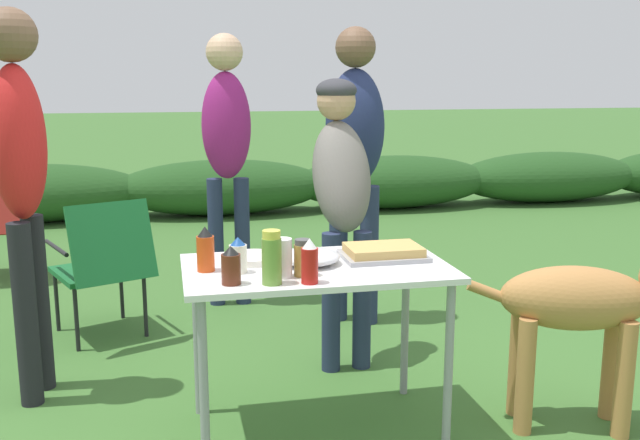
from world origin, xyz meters
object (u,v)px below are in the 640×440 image
plate_stack (253,258)px  standing_person_with_beanie (342,185)px  dog (588,307)px  standing_person_in_red_jacket (20,163)px  hot_sauce_bottle (205,250)px  paper_cup_stack (282,258)px  standing_person_in_dark_puffer (227,140)px  folding_table (316,283)px  relish_jar (272,258)px  food_tray (383,252)px  bbq_sauce_bottle (231,266)px  standing_person_in_gray_fleece (355,146)px  mixing_bowl (310,257)px  ketchup_bottle (310,262)px  spice_jar (303,258)px  camp_chair_near_hedge (104,262)px  mayo_bottle (238,256)px

plate_stack → standing_person_with_beanie: (0.54, 0.61, 0.21)m
dog → standing_person_in_red_jacket: bearing=-91.7°
hot_sauce_bottle → standing_person_in_red_jacket: 1.04m
paper_cup_stack → standing_person_in_dark_puffer: bearing=91.0°
folding_table → standing_person_with_beanie: standing_person_with_beanie is taller
relish_jar → food_tray: bearing=28.4°
plate_stack → relish_jar: (0.03, -0.35, 0.09)m
bbq_sauce_bottle → standing_person_in_gray_fleece: 1.81m
mixing_bowl → relish_jar: (-0.20, -0.26, 0.07)m
relish_jar → standing_person_in_dark_puffer: bearing=89.5°
standing_person_in_red_jacket → relish_jar: bearing=-120.9°
hot_sauce_bottle → dog: bearing=-7.7°
standing_person_with_beanie → standing_person_in_red_jacket: standing_person_in_red_jacket is taller
ketchup_bottle → dog: size_ratio=0.18×
standing_person_in_red_jacket → food_tray: bearing=-101.1°
plate_stack → paper_cup_stack: 0.29m
food_tray → spice_jar: bearing=-153.2°
plate_stack → dog: 1.45m
plate_stack → paper_cup_stack: paper_cup_stack is taller
mixing_bowl → camp_chair_near_hedge: size_ratio=0.31×
mixing_bowl → standing_person_in_dark_puffer: (-0.18, 1.84, 0.34)m
paper_cup_stack → bbq_sauce_bottle: (-0.20, -0.06, -0.01)m
standing_person_in_gray_fleece → ketchup_bottle: bearing=-78.9°
plate_stack → relish_jar: bearing=-85.0°
dog → camp_chair_near_hedge: 2.62m
standing_person_in_dark_puffer → standing_person_in_red_jacket: size_ratio=0.99×
hot_sauce_bottle → food_tray: bearing=3.5°
camp_chair_near_hedge → dog: bearing=-58.9°
plate_stack → standing_person_in_dark_puffer: (0.05, 1.74, 0.36)m
standing_person_in_red_jacket → standing_person_in_gray_fleece: (1.76, 0.72, -0.03)m
paper_cup_stack → mixing_bowl: bearing=49.4°
folding_table → standing_person_in_red_jacket: standing_person_in_red_jacket is taller
standing_person_in_gray_fleece → standing_person_with_beanie: bearing=-79.1°
folding_table → mixing_bowl: size_ratio=4.33×
hot_sauce_bottle → dog: 1.64m
food_tray → camp_chair_near_hedge: size_ratio=0.43×
folding_table → camp_chair_near_hedge: camp_chair_near_hedge is taller
mixing_bowl → ketchup_bottle: size_ratio=1.45×
camp_chair_near_hedge → standing_person_in_dark_puffer: bearing=11.7°
mayo_bottle → dog: 1.50m
plate_stack → standing_person_in_dark_puffer: 1.77m
standing_person_in_red_jacket → mixing_bowl: bearing=-107.0°
plate_stack → camp_chair_near_hedge: (-0.72, 1.21, -0.29)m
paper_cup_stack → ketchup_bottle: 0.14m
paper_cup_stack → dog: bearing=-2.7°
food_tray → camp_chair_near_hedge: camp_chair_near_hedge is taller
mixing_bowl → hot_sauce_bottle: bearing=-177.7°
folding_table → food_tray: bearing=10.5°
folding_table → mayo_bottle: mayo_bottle is taller
folding_table → camp_chair_near_hedge: (-0.97, 1.34, -0.20)m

